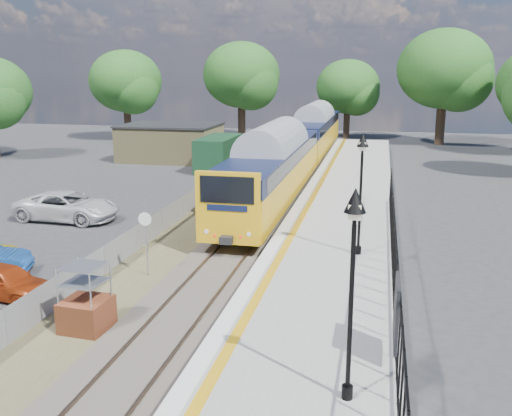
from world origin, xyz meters
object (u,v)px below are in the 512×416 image
(train, at_px, (299,144))
(speed_sign, at_px, (146,234))
(victorian_lamp_north, at_px, (362,166))
(brick_plinth, at_px, (86,299))
(victorian_lamp_south, at_px, (353,246))
(car_red, at_px, (6,281))
(car_white, at_px, (67,206))

(train, relative_size, speed_sign, 15.93)
(victorian_lamp_north, relative_size, brick_plinth, 2.17)
(brick_plinth, bearing_deg, train, 84.82)
(brick_plinth, xyz_separation_m, speed_sign, (-0.03, 4.71, 0.70))
(victorian_lamp_north, xyz_separation_m, train, (-5.30, 21.07, -1.96))
(victorian_lamp_south, xyz_separation_m, car_red, (-12.04, 5.29, -3.70))
(victorian_lamp_south, distance_m, car_white, 21.99)
(victorian_lamp_north, relative_size, speed_sign, 1.79)
(brick_plinth, bearing_deg, victorian_lamp_north, 39.88)
(victorian_lamp_south, height_order, brick_plinth, victorian_lamp_south)
(victorian_lamp_south, relative_size, brick_plinth, 2.17)
(victorian_lamp_north, height_order, train, victorian_lamp_north)
(train, height_order, car_red, train)
(victorian_lamp_south, height_order, car_red, victorian_lamp_south)
(car_red, bearing_deg, brick_plinth, -103.71)
(victorian_lamp_south, relative_size, train, 0.11)
(victorian_lamp_south, xyz_separation_m, victorian_lamp_north, (-0.20, 10.00, 0.00))
(victorian_lamp_south, height_order, train, victorian_lamp_south)
(victorian_lamp_south, bearing_deg, train, 100.04)
(brick_plinth, relative_size, car_red, 0.61)
(victorian_lamp_north, relative_size, car_white, 0.85)
(car_white, bearing_deg, victorian_lamp_south, -131.70)
(car_red, bearing_deg, victorian_lamp_south, -103.33)
(victorian_lamp_south, distance_m, speed_sign, 11.76)
(train, relative_size, car_red, 11.71)
(victorian_lamp_south, bearing_deg, car_red, 156.29)
(brick_plinth, height_order, speed_sign, speed_sign)
(victorian_lamp_north, height_order, speed_sign, victorian_lamp_north)
(victorian_lamp_north, xyz_separation_m, car_red, (-11.84, -4.71, -3.70))
(speed_sign, xyz_separation_m, car_white, (-7.43, 7.04, -0.96))
(victorian_lamp_north, relative_size, train, 0.11)
(speed_sign, bearing_deg, car_white, 136.08)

